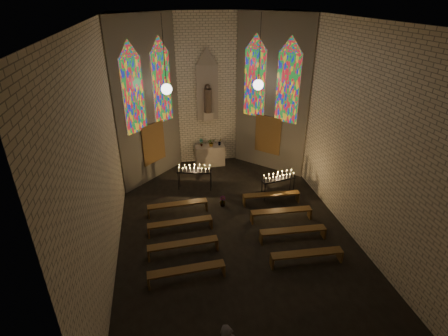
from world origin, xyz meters
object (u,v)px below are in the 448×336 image
(aisle_flower_pot, at_px, (223,201))
(altar, at_px, (210,155))
(votive_stand_right, at_px, (279,177))
(votive_stand_left, at_px, (194,170))

(aisle_flower_pot, bearing_deg, altar, 88.67)
(altar, bearing_deg, votive_stand_right, -56.88)
(aisle_flower_pot, distance_m, votive_stand_right, 2.50)
(altar, height_order, votive_stand_right, votive_stand_right)
(altar, bearing_deg, aisle_flower_pot, -91.33)
(aisle_flower_pot, height_order, votive_stand_left, votive_stand_left)
(altar, xyz_separation_m, votive_stand_left, (-1.01, -2.22, 0.43))
(altar, distance_m, votive_stand_right, 4.22)
(altar, relative_size, aisle_flower_pot, 3.35)
(votive_stand_left, bearing_deg, altar, 79.69)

